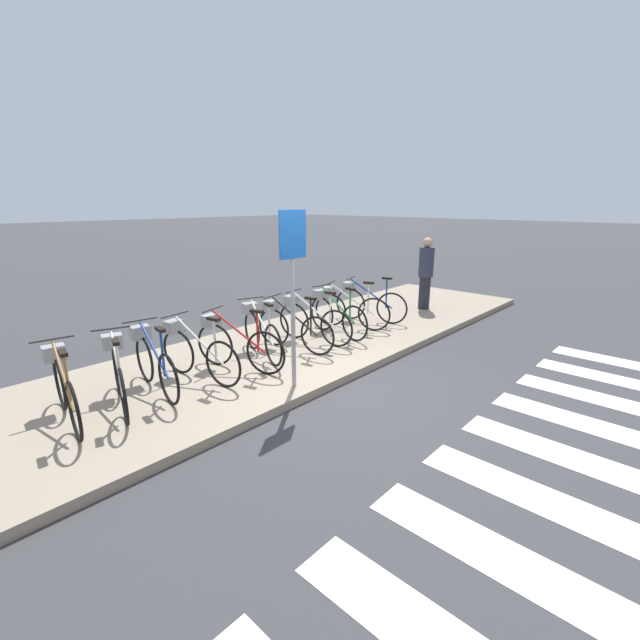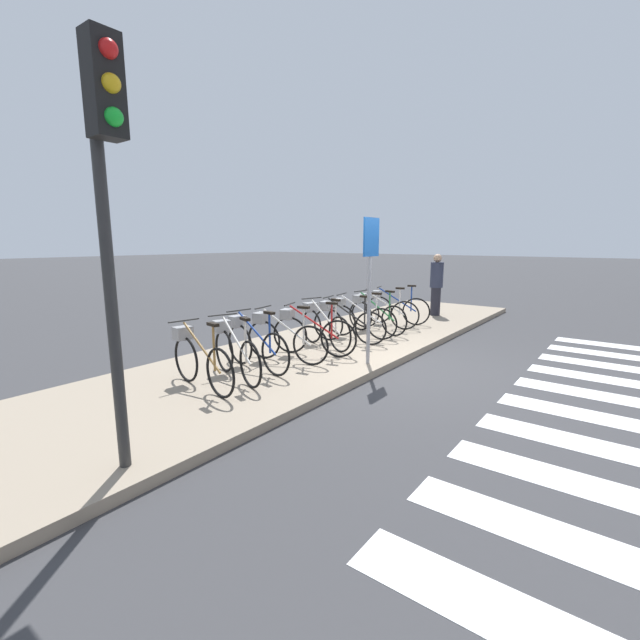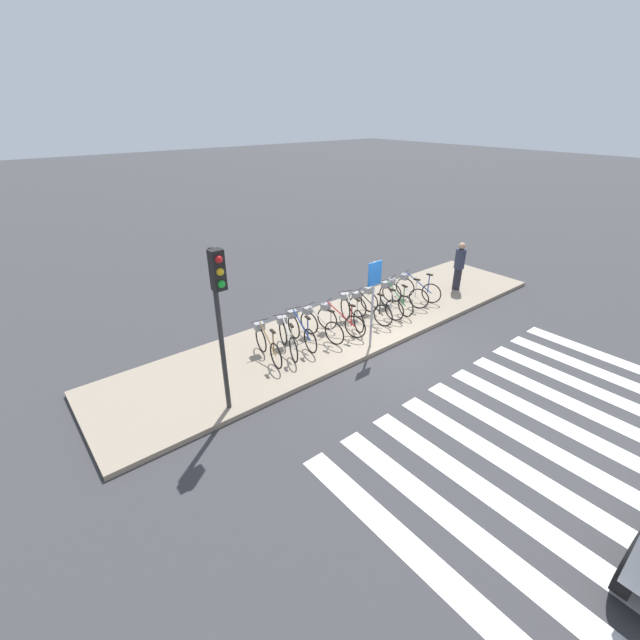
{
  "view_description": "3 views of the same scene",
  "coord_description": "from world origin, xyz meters",
  "px_view_note": "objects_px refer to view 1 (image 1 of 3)",
  "views": [
    {
      "loc": [
        -4.17,
        -3.64,
        2.57
      ],
      "look_at": [
        0.44,
        0.62,
        0.82
      ],
      "focal_mm": 24.0,
      "sensor_mm": 36.0,
      "label": 1
    },
    {
      "loc": [
        -6.36,
        -3.18,
        2.1
      ],
      "look_at": [
        -0.5,
        1.24,
        0.75
      ],
      "focal_mm": 24.0,
      "sensor_mm": 36.0,
      "label": 2
    },
    {
      "loc": [
        -7.68,
        -6.51,
        5.83
      ],
      "look_at": [
        -1.17,
        1.5,
        0.66
      ],
      "focal_mm": 24.0,
      "sensor_mm": 36.0,
      "label": 3
    }
  ],
  "objects_px": {
    "parked_bicycle_1": "(118,372)",
    "parked_bicycle_10": "(367,301)",
    "parked_bicycle_0": "(64,386)",
    "parked_bicycle_2": "(153,359)",
    "parked_bicycle_8": "(334,312)",
    "pedestrian": "(426,272)",
    "parked_bicycle_3": "(195,350)",
    "parked_bicycle_7": "(310,318)",
    "parked_bicycle_5": "(260,330)",
    "parked_bicycle_6": "(290,325)",
    "parked_bicycle_4": "(234,342)",
    "sign_post": "(293,270)",
    "parked_bicycle_9": "(347,307)"
  },
  "relations": [
    {
      "from": "parked_bicycle_2",
      "to": "parked_bicycle_9",
      "type": "xyz_separation_m",
      "value": [
        4.02,
        -0.04,
        0.0
      ]
    },
    {
      "from": "parked_bicycle_10",
      "to": "sign_post",
      "type": "bearing_deg",
      "value": -159.0
    },
    {
      "from": "parked_bicycle_6",
      "to": "parked_bicycle_10",
      "type": "height_order",
      "value": "same"
    },
    {
      "from": "parked_bicycle_0",
      "to": "sign_post",
      "type": "height_order",
      "value": "sign_post"
    },
    {
      "from": "parked_bicycle_3",
      "to": "parked_bicycle_6",
      "type": "distance_m",
      "value": 1.78
    },
    {
      "from": "parked_bicycle_3",
      "to": "pedestrian",
      "type": "height_order",
      "value": "pedestrian"
    },
    {
      "from": "parked_bicycle_1",
      "to": "pedestrian",
      "type": "xyz_separation_m",
      "value": [
        7.0,
        -0.24,
        0.44
      ]
    },
    {
      "from": "parked_bicycle_3",
      "to": "sign_post",
      "type": "xyz_separation_m",
      "value": [
        0.77,
        -1.23,
        1.17
      ]
    },
    {
      "from": "parked_bicycle_0",
      "to": "pedestrian",
      "type": "height_order",
      "value": "pedestrian"
    },
    {
      "from": "parked_bicycle_0",
      "to": "parked_bicycle_10",
      "type": "bearing_deg",
      "value": 0.42
    },
    {
      "from": "parked_bicycle_7",
      "to": "parked_bicycle_2",
      "type": "bearing_deg",
      "value": 178.01
    },
    {
      "from": "parked_bicycle_4",
      "to": "parked_bicycle_5",
      "type": "relative_size",
      "value": 1.0
    },
    {
      "from": "parked_bicycle_8",
      "to": "parked_bicycle_10",
      "type": "distance_m",
      "value": 1.18
    },
    {
      "from": "parked_bicycle_4",
      "to": "parked_bicycle_7",
      "type": "xyz_separation_m",
      "value": [
        1.71,
        0.08,
        0.0
      ]
    },
    {
      "from": "parked_bicycle_3",
      "to": "parked_bicycle_7",
      "type": "relative_size",
      "value": 1.0
    },
    {
      "from": "parked_bicycle_7",
      "to": "pedestrian",
      "type": "relative_size",
      "value": 0.94
    },
    {
      "from": "parked_bicycle_1",
      "to": "parked_bicycle_4",
      "type": "distance_m",
      "value": 1.68
    },
    {
      "from": "parked_bicycle_4",
      "to": "sign_post",
      "type": "relative_size",
      "value": 0.64
    },
    {
      "from": "parked_bicycle_1",
      "to": "parked_bicycle_3",
      "type": "relative_size",
      "value": 0.97
    },
    {
      "from": "parked_bicycle_0",
      "to": "parked_bicycle_2",
      "type": "distance_m",
      "value": 1.09
    },
    {
      "from": "parked_bicycle_2",
      "to": "parked_bicycle_6",
      "type": "height_order",
      "value": "same"
    },
    {
      "from": "parked_bicycle_2",
      "to": "parked_bicycle_10",
      "type": "distance_m",
      "value": 4.69
    },
    {
      "from": "parked_bicycle_3",
      "to": "parked_bicycle_6",
      "type": "height_order",
      "value": "same"
    },
    {
      "from": "parked_bicycle_3",
      "to": "parked_bicycle_10",
      "type": "bearing_deg",
      "value": 0.81
    },
    {
      "from": "pedestrian",
      "to": "parked_bicycle_0",
      "type": "bearing_deg",
      "value": 177.79
    },
    {
      "from": "parked_bicycle_0",
      "to": "parked_bicycle_6",
      "type": "distance_m",
      "value": 3.45
    },
    {
      "from": "parked_bicycle_2",
      "to": "parked_bicycle_9",
      "type": "distance_m",
      "value": 4.02
    },
    {
      "from": "parked_bicycle_0",
      "to": "parked_bicycle_5",
      "type": "distance_m",
      "value": 2.91
    },
    {
      "from": "parked_bicycle_2",
      "to": "parked_bicycle_7",
      "type": "relative_size",
      "value": 1.0
    },
    {
      "from": "parked_bicycle_4",
      "to": "sign_post",
      "type": "xyz_separation_m",
      "value": [
        0.17,
        -1.12,
        1.17
      ]
    },
    {
      "from": "parked_bicycle_5",
      "to": "parked_bicycle_10",
      "type": "distance_m",
      "value": 2.87
    },
    {
      "from": "parked_bicycle_4",
      "to": "pedestrian",
      "type": "distance_m",
      "value": 5.34
    },
    {
      "from": "parked_bicycle_3",
      "to": "parked_bicycle_7",
      "type": "bearing_deg",
      "value": -0.68
    },
    {
      "from": "parked_bicycle_8",
      "to": "sign_post",
      "type": "bearing_deg",
      "value": -151.75
    },
    {
      "from": "parked_bicycle_6",
      "to": "parked_bicycle_8",
      "type": "relative_size",
      "value": 0.99
    },
    {
      "from": "parked_bicycle_6",
      "to": "parked_bicycle_9",
      "type": "height_order",
      "value": "same"
    },
    {
      "from": "parked_bicycle_2",
      "to": "parked_bicycle_5",
      "type": "distance_m",
      "value": 1.82
    },
    {
      "from": "parked_bicycle_1",
      "to": "parked_bicycle_9",
      "type": "height_order",
      "value": "same"
    },
    {
      "from": "parked_bicycle_3",
      "to": "parked_bicycle_5",
      "type": "height_order",
      "value": "same"
    },
    {
      "from": "parked_bicycle_1",
      "to": "parked_bicycle_8",
      "type": "distance_m",
      "value": 4.02
    },
    {
      "from": "parked_bicycle_6",
      "to": "parked_bicycle_8",
      "type": "xyz_separation_m",
      "value": [
        1.16,
        0.01,
        0.0
      ]
    },
    {
      "from": "parked_bicycle_10",
      "to": "sign_post",
      "type": "height_order",
      "value": "sign_post"
    },
    {
      "from": "parked_bicycle_2",
      "to": "parked_bicycle_7",
      "type": "xyz_separation_m",
      "value": [
        2.9,
        -0.1,
        0.0
      ]
    },
    {
      "from": "pedestrian",
      "to": "parked_bicycle_2",
      "type": "bearing_deg",
      "value": 176.91
    },
    {
      "from": "parked_bicycle_5",
      "to": "parked_bicycle_8",
      "type": "height_order",
      "value": "same"
    },
    {
      "from": "parked_bicycle_2",
      "to": "parked_bicycle_8",
      "type": "distance_m",
      "value": 3.52
    },
    {
      "from": "parked_bicycle_1",
      "to": "parked_bicycle_10",
      "type": "relative_size",
      "value": 1.0
    },
    {
      "from": "parked_bicycle_8",
      "to": "pedestrian",
      "type": "distance_m",
      "value": 3.03
    },
    {
      "from": "sign_post",
      "to": "parked_bicycle_5",
      "type": "bearing_deg",
      "value": 69.99
    },
    {
      "from": "parked_bicycle_10",
      "to": "pedestrian",
      "type": "bearing_deg",
      "value": -10.49
    }
  ]
}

